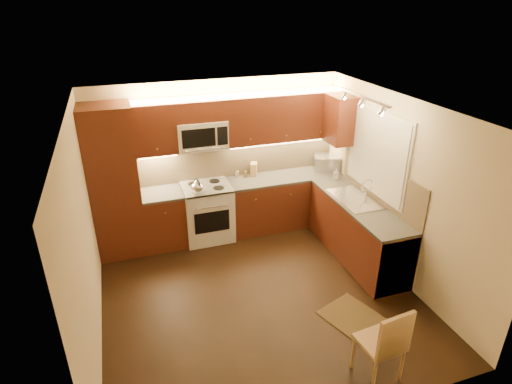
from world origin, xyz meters
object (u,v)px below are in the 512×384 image
object	(u,v)px
toaster_oven	(326,163)
knife_block	(254,169)
soap_bottle	(336,174)
stove	(207,212)
dining_chair	(380,340)
kettle	(197,186)
sink	(356,195)
microwave	(201,135)

from	to	relation	value
toaster_oven	knife_block	distance (m)	1.27
knife_block	soap_bottle	size ratio (longest dim) A/B	1.35
stove	dining_chair	size ratio (longest dim) A/B	1.00
kettle	sink	bearing A→B (deg)	-45.87
knife_block	soap_bottle	bearing A→B (deg)	-0.77
kettle	knife_block	world-z (taller)	kettle
toaster_oven	dining_chair	xyz separation A→B (m)	(-1.07, -3.36, -0.57)
microwave	kettle	bearing A→B (deg)	-117.20
toaster_oven	dining_chair	world-z (taller)	toaster_oven
kettle	knife_block	distance (m)	1.12
stove	kettle	distance (m)	0.64
sink	knife_block	world-z (taller)	knife_block
sink	dining_chair	world-z (taller)	sink
microwave	stove	bearing A→B (deg)	-90.00
kettle	toaster_oven	size ratio (longest dim) A/B	0.56
toaster_oven	soap_bottle	size ratio (longest dim) A/B	2.57
microwave	sink	xyz separation A→B (m)	(2.00, -1.26, -0.74)
sink	dining_chair	size ratio (longest dim) A/B	0.94
knife_block	dining_chair	size ratio (longest dim) A/B	0.24
toaster_oven	stove	bearing A→B (deg)	-160.72
dining_chair	microwave	bearing A→B (deg)	101.04
sink	kettle	bearing A→B (deg)	157.10
kettle	toaster_oven	xyz separation A→B (m)	(2.30, 0.26, -0.01)
toaster_oven	soap_bottle	world-z (taller)	toaster_oven
sink	toaster_oven	world-z (taller)	toaster_oven
stove	toaster_oven	bearing A→B (deg)	1.48
soap_bottle	microwave	bearing A→B (deg)	-173.25
dining_chair	toaster_oven	bearing A→B (deg)	66.31
knife_block	kettle	bearing A→B (deg)	-134.67
toaster_oven	microwave	bearing A→B (deg)	-164.36
toaster_oven	dining_chair	bearing A→B (deg)	-89.95
toaster_oven	kettle	bearing A→B (deg)	-155.72
kettle	toaster_oven	world-z (taller)	kettle
sink	dining_chair	xyz separation A→B (m)	(-0.95, -2.18, -0.52)
knife_block	soap_bottle	distance (m)	1.35
sink	knife_block	xyz separation A→B (m)	(-1.14, 1.34, 0.04)
stove	microwave	xyz separation A→B (m)	(0.00, 0.14, 1.26)
kettle	soap_bottle	bearing A→B (deg)	-26.22
kettle	toaster_oven	distance (m)	2.31
soap_bottle	sink	bearing A→B (deg)	-77.73
toaster_oven	dining_chair	size ratio (longest dim) A/B	0.46
stove	microwave	world-z (taller)	microwave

